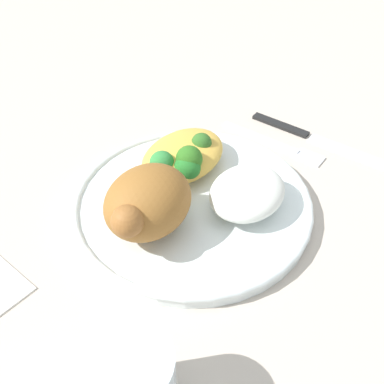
{
  "coord_description": "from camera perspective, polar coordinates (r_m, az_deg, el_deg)",
  "views": [
    {
      "loc": [
        0.31,
        0.23,
        0.38
      ],
      "look_at": [
        0.0,
        0.0,
        0.03
      ],
      "focal_mm": 45.97,
      "sensor_mm": 36.0,
      "label": 1
    }
  ],
  "objects": [
    {
      "name": "roasted_chicken",
      "position": [
        0.48,
        -5.25,
        -1.26
      ],
      "size": [
        0.1,
        0.08,
        0.07
      ],
      "color": "#955F29",
      "rests_on": "plate"
    },
    {
      "name": "plate",
      "position": [
        0.53,
        0.0,
        -1.43
      ],
      "size": [
        0.26,
        0.26,
        0.02
      ],
      "color": "white",
      "rests_on": "ground_plane"
    },
    {
      "name": "fork",
      "position": [
        0.64,
        9.89,
        5.55
      ],
      "size": [
        0.02,
        0.14,
        0.01
      ],
      "color": "silver",
      "rests_on": "ground_plane"
    },
    {
      "name": "rice_pile",
      "position": [
        0.51,
        6.43,
        -0.04
      ],
      "size": [
        0.09,
        0.07,
        0.03
      ],
      "primitive_type": "ellipsoid",
      "color": "white",
      "rests_on": "plate"
    },
    {
      "name": "ground_plane",
      "position": [
        0.54,
        0.0,
        -2.12
      ],
      "size": [
        2.0,
        2.0,
        0.0
      ],
      "primitive_type": "plane",
      "color": "#C1B2A2"
    },
    {
      "name": "knife",
      "position": [
        0.66,
        13.43,
        6.41
      ],
      "size": [
        0.02,
        0.19,
        0.01
      ],
      "color": "black",
      "rests_on": "ground_plane"
    },
    {
      "name": "mac_cheese_with_broccoli",
      "position": [
        0.56,
        -1.03,
        4.12
      ],
      "size": [
        0.11,
        0.08,
        0.04
      ],
      "color": "gold",
      "rests_on": "plate"
    }
  ]
}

